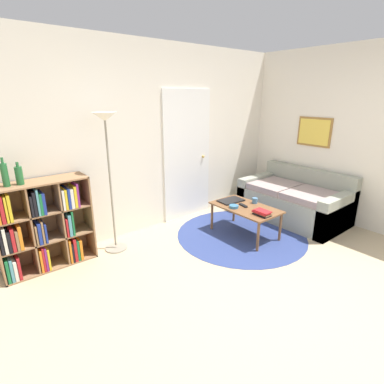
# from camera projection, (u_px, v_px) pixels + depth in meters

# --- Properties ---
(ground_plane) EXTENTS (14.00, 14.00, 0.00)m
(ground_plane) POSITION_uv_depth(u_px,v_px,m) (302.00, 307.00, 2.82)
(ground_plane) COLOR tan
(wall_back) EXTENTS (7.56, 0.11, 2.60)m
(wall_back) POSITION_uv_depth(u_px,v_px,m) (157.00, 140.00, 4.27)
(wall_back) COLOR silver
(wall_back) RESTS_ON ground_plane
(wall_right) EXTENTS (0.08, 5.46, 2.60)m
(wall_right) POSITION_uv_depth(u_px,v_px,m) (323.00, 135.00, 4.71)
(wall_right) COLOR silver
(wall_right) RESTS_ON ground_plane
(rug) EXTENTS (1.82, 1.82, 0.01)m
(rug) POSITION_uv_depth(u_px,v_px,m) (241.00, 234.00, 4.27)
(rug) COLOR navy
(rug) RESTS_ON ground_plane
(bookshelf) EXTENTS (0.99, 0.34, 1.02)m
(bookshelf) POSITION_uv_depth(u_px,v_px,m) (41.00, 226.00, 3.34)
(bookshelf) COLOR #936B47
(bookshelf) RESTS_ON ground_plane
(floor_lamp) EXTENTS (0.29, 0.29, 1.72)m
(floor_lamp) POSITION_uv_depth(u_px,v_px,m) (107.00, 140.00, 3.46)
(floor_lamp) COLOR gray
(floor_lamp) RESTS_ON ground_plane
(couch) EXTENTS (0.93, 1.58, 0.77)m
(couch) POSITION_uv_depth(u_px,v_px,m) (295.00, 201.00, 4.81)
(couch) COLOR gray
(couch) RESTS_ON ground_plane
(coffee_table) EXTENTS (0.55, 0.94, 0.43)m
(coffee_table) POSITION_uv_depth(u_px,v_px,m) (245.00, 210.00, 4.17)
(coffee_table) COLOR brown
(coffee_table) RESTS_ON ground_plane
(laptop) EXTENTS (0.37, 0.25, 0.02)m
(laptop) POSITION_uv_depth(u_px,v_px,m) (231.00, 200.00, 4.36)
(laptop) COLOR black
(laptop) RESTS_ON coffee_table
(bowl) EXTENTS (0.13, 0.13, 0.04)m
(bowl) POSITION_uv_depth(u_px,v_px,m) (234.00, 206.00, 4.11)
(bowl) COLOR teal
(bowl) RESTS_ON coffee_table
(book_stack_on_table) EXTENTS (0.15, 0.22, 0.07)m
(book_stack_on_table) POSITION_uv_depth(u_px,v_px,m) (262.00, 213.00, 3.85)
(book_stack_on_table) COLOR black
(book_stack_on_table) RESTS_ON coffee_table
(cup) EXTENTS (0.08, 0.08, 0.08)m
(cup) POSITION_uv_depth(u_px,v_px,m) (255.00, 201.00, 4.27)
(cup) COLOR teal
(cup) RESTS_ON coffee_table
(remote) EXTENTS (0.08, 0.16, 0.02)m
(remote) POSITION_uv_depth(u_px,v_px,m) (243.00, 205.00, 4.17)
(remote) COLOR black
(remote) RESTS_ON coffee_table
(bottle_middle) EXTENTS (0.07, 0.07, 0.30)m
(bottle_middle) POSITION_uv_depth(u_px,v_px,m) (5.00, 175.00, 2.99)
(bottle_middle) COLOR #236633
(bottle_middle) RESTS_ON bookshelf
(bottle_right) EXTENTS (0.07, 0.07, 0.24)m
(bottle_right) POSITION_uv_depth(u_px,v_px,m) (19.00, 175.00, 3.06)
(bottle_right) COLOR #236633
(bottle_right) RESTS_ON bookshelf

